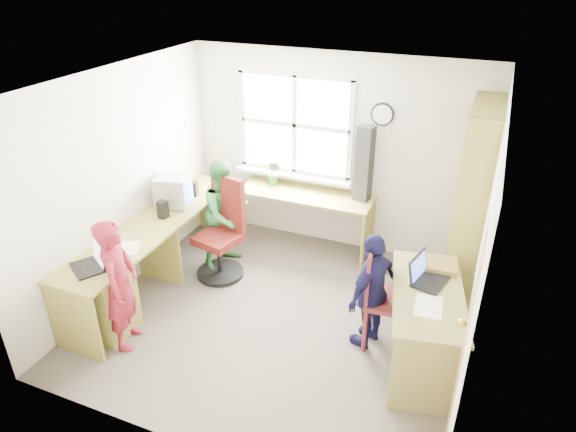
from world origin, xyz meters
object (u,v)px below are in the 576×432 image
at_px(wooden_chair, 383,292).
at_px(cd_tower, 364,164).
at_px(swivel_chair, 223,234).
at_px(l_desk, 152,267).
at_px(crt_monitor, 173,191).
at_px(person_red, 120,285).
at_px(person_navy, 372,291).
at_px(laptop_left, 92,262).
at_px(laptop_right, 425,275).
at_px(person_green, 226,214).
at_px(right_desk, 426,311).
at_px(potted_plant, 274,173).
at_px(bookshelf, 471,210).

height_order(wooden_chair, cd_tower, cd_tower).
bearing_deg(swivel_chair, l_desk, -103.70).
distance_m(swivel_chair, crt_monitor, 0.76).
distance_m(person_red, person_navy, 2.31).
height_order(laptop_left, laptop_right, laptop_right).
bearing_deg(cd_tower, person_green, -140.99).
height_order(cd_tower, person_green, cd_tower).
xyz_separation_m(right_desk, person_green, (-2.43, 0.81, 0.11)).
relative_size(l_desk, crt_monitor, 6.86).
relative_size(person_green, person_navy, 1.11).
height_order(l_desk, cd_tower, cd_tower).
height_order(person_red, person_green, person_red).
bearing_deg(person_green, swivel_chair, -142.35).
xyz_separation_m(wooden_chair, person_red, (-2.23, -0.93, 0.10)).
relative_size(laptop_left, potted_plant, 1.33).
height_order(bookshelf, person_red, bookshelf).
relative_size(l_desk, potted_plant, 8.97).
relative_size(wooden_chair, person_green, 0.79).
bearing_deg(bookshelf, l_desk, -153.57).
bearing_deg(person_navy, swivel_chair, -87.51).
relative_size(right_desk, person_red, 1.06).
bearing_deg(l_desk, person_red, -79.15).
relative_size(bookshelf, laptop_right, 5.26).
distance_m(laptop_left, person_red, 0.36).
bearing_deg(wooden_chair, l_desk, -177.52).
distance_m(right_desk, person_navy, 0.51).
bearing_deg(potted_plant, wooden_chair, -40.06).
bearing_deg(laptop_left, swivel_chair, 98.53).
height_order(laptop_right, potted_plant, potted_plant).
xyz_separation_m(right_desk, laptop_left, (-2.96, -0.78, 0.26)).
height_order(bookshelf, cd_tower, bookshelf).
bearing_deg(potted_plant, laptop_left, -108.84).
relative_size(laptop_right, person_green, 0.31).
distance_m(l_desk, crt_monitor, 0.98).
xyz_separation_m(laptop_left, potted_plant, (0.80, 2.36, 0.11)).
bearing_deg(l_desk, crt_monitor, 105.89).
bearing_deg(l_desk, right_desk, 4.29).
bearing_deg(right_desk, person_red, -174.02).
bearing_deg(laptop_right, cd_tower, 47.78).
bearing_deg(cd_tower, potted_plant, -169.17).
relative_size(cd_tower, person_red, 0.68).
distance_m(wooden_chair, person_green, 2.14).
bearing_deg(l_desk, potted_plant, 71.37).
distance_m(right_desk, swivel_chair, 2.44).
height_order(bookshelf, person_navy, bookshelf).
relative_size(right_desk, swivel_chair, 1.20).
xyz_separation_m(swivel_chair, laptop_left, (-0.60, -1.38, 0.30)).
xyz_separation_m(laptop_left, person_green, (0.53, 1.59, -0.15)).
relative_size(right_desk, crt_monitor, 3.25).
height_order(l_desk, laptop_left, laptop_left).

